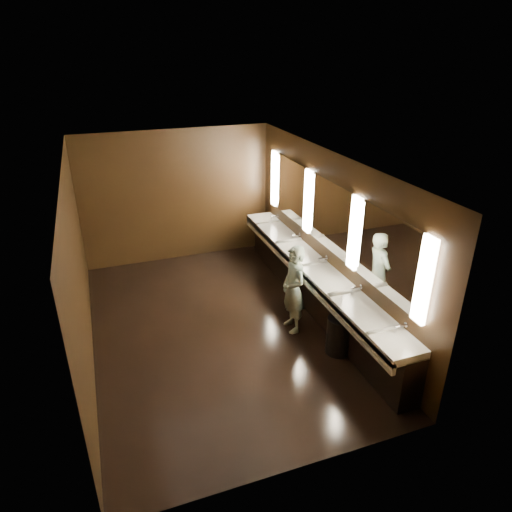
# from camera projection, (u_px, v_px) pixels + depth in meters

# --- Properties ---
(floor) EXTENTS (6.00, 6.00, 0.00)m
(floor) POSITION_uv_depth(u_px,v_px,m) (218.00, 328.00, 7.67)
(floor) COLOR black
(floor) RESTS_ON ground
(ceiling) EXTENTS (4.00, 6.00, 0.02)m
(ceiling) POSITION_uv_depth(u_px,v_px,m) (211.00, 163.00, 6.48)
(ceiling) COLOR #2D2D2B
(ceiling) RESTS_ON wall_back
(wall_back) EXTENTS (4.00, 0.02, 2.80)m
(wall_back) POSITION_uv_depth(u_px,v_px,m) (177.00, 196.00, 9.62)
(wall_back) COLOR black
(wall_back) RESTS_ON floor
(wall_front) EXTENTS (4.00, 0.02, 2.80)m
(wall_front) POSITION_uv_depth(u_px,v_px,m) (295.00, 371.00, 4.52)
(wall_front) COLOR black
(wall_front) RESTS_ON floor
(wall_left) EXTENTS (0.02, 6.00, 2.80)m
(wall_left) POSITION_uv_depth(u_px,v_px,m) (78.00, 272.00, 6.46)
(wall_left) COLOR black
(wall_left) RESTS_ON floor
(wall_right) EXTENTS (0.02, 6.00, 2.80)m
(wall_right) POSITION_uv_depth(u_px,v_px,m) (329.00, 235.00, 7.69)
(wall_right) COLOR black
(wall_right) RESTS_ON floor
(sink_counter) EXTENTS (0.55, 5.40, 1.01)m
(sink_counter) POSITION_uv_depth(u_px,v_px,m) (315.00, 284.00, 8.01)
(sink_counter) COLOR black
(sink_counter) RESTS_ON floor
(mirror_band) EXTENTS (0.06, 5.03, 1.15)m
(mirror_band) POSITION_uv_depth(u_px,v_px,m) (330.00, 216.00, 7.54)
(mirror_band) COLOR #FEEDCD
(mirror_band) RESTS_ON wall_right
(person) EXTENTS (0.37, 0.55, 1.50)m
(person) POSITION_uv_depth(u_px,v_px,m) (294.00, 289.00, 7.34)
(person) COLOR #7FB7BE
(person) RESTS_ON floor
(trash_bin) EXTENTS (0.42, 0.42, 0.61)m
(trash_bin) POSITION_uv_depth(u_px,v_px,m) (339.00, 335.00, 6.95)
(trash_bin) COLOR black
(trash_bin) RESTS_ON floor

